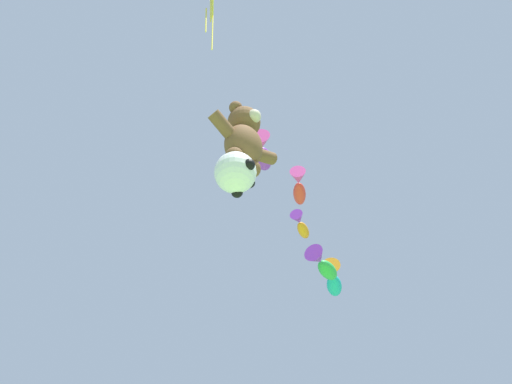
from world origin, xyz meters
The scene contains 8 objects.
teddy_bear_kite centered at (0.53, 3.91, 12.90)m, with size 2.32×1.02×2.36m.
soccer_ball_kite centered at (0.05, 3.66, 11.09)m, with size 1.09×1.09×1.01m.
fish_kite_violet centered at (2.34, 4.99, 14.71)m, with size 1.47×1.31×0.62m.
fish_kite_crimson centered at (4.77, 5.60, 15.32)m, with size 1.58×1.39×0.54m.
fish_kite_tangerine centered at (6.27, 6.84, 15.23)m, with size 1.45×1.00×0.48m.
fish_kite_emerald centered at (8.35, 7.58, 14.94)m, with size 2.03×1.17×0.77m.
fish_kite_teal centered at (10.44, 8.64, 15.83)m, with size 2.24×1.82×0.80m.
diamond_kite centered at (-1.65, 2.99, 15.63)m, with size 0.66×0.85×2.63m.
Camera 1 is at (-6.16, -3.15, 1.60)m, focal length 40.00 mm.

